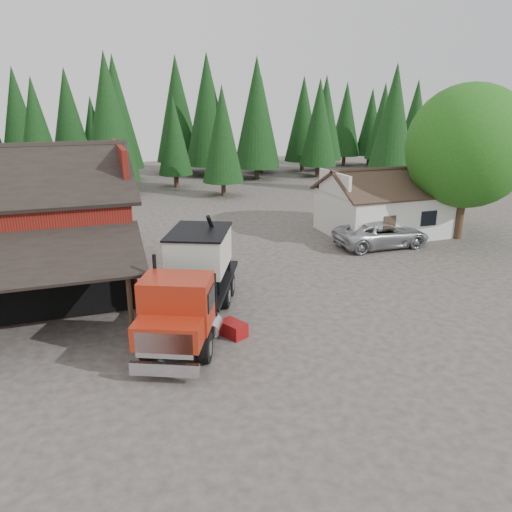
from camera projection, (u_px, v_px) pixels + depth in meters
name	position (u px, v px, depth m)	size (l,w,h in m)	color
ground	(281.00, 340.00, 19.93)	(120.00, 120.00, 0.00)	#3F3731
red_barn	(0.00, 237.00, 24.57)	(12.80, 13.63, 7.18)	maroon
farmhouse	(384.00, 210.00, 35.17)	(8.60, 6.42, 4.65)	silver
deciduous_tree	(468.00, 151.00, 32.42)	(8.00, 8.00, 10.20)	#382619
conifer_backdrop	(146.00, 181.00, 57.70)	(76.00, 16.00, 16.00)	black
near_pine_b	(222.00, 134.00, 46.99)	(3.96, 3.96, 10.40)	#382619
near_pine_c	(393.00, 123.00, 48.09)	(4.84, 4.84, 12.40)	#382619
near_pine_d	(109.00, 118.00, 47.00)	(5.28, 5.28, 13.40)	#382619
feed_truck	(193.00, 280.00, 20.75)	(6.18, 9.69, 4.28)	black
silver_car	(382.00, 234.00, 32.09)	(2.84, 6.17, 1.71)	#B4B8BC
equip_box	(233.00, 329.00, 20.19)	(0.70, 1.10, 0.60)	maroon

